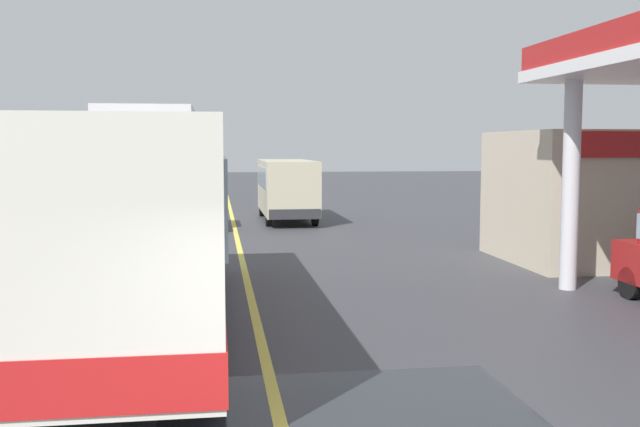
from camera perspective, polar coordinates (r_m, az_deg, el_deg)
ground at (r=25.16m, az=-6.65°, el=-1.59°), size 120.00×120.00×0.00m
lane_divider_stripe at (r=20.20m, az=-6.26°, el=-3.27°), size 0.16×50.00×0.01m
coach_bus_main at (r=12.39m, az=-13.62°, el=-0.80°), size 2.60×11.04×3.69m
minibus_opposing_lane at (r=29.33m, az=-2.64°, el=2.31°), size 2.04×6.13×2.44m
car_trailing_behind_bus at (r=27.02m, az=-10.22°, el=1.00°), size 1.70×4.20×1.82m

